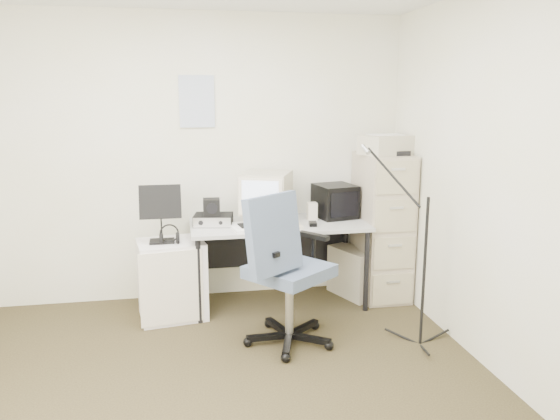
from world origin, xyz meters
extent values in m
cube|color=#2E2718|center=(0.00, 0.00, -0.01)|extent=(3.60, 3.60, 0.01)
cube|color=beige|center=(0.00, 1.80, 1.25)|extent=(3.60, 0.02, 2.50)
cube|color=beige|center=(0.00, -1.80, 1.25)|extent=(3.60, 0.02, 2.50)
cube|color=beige|center=(1.80, 0.00, 1.25)|extent=(0.02, 3.60, 2.50)
cube|color=white|center=(-0.02, 1.79, 1.75)|extent=(0.30, 0.02, 0.44)
cube|color=#A4998A|center=(1.58, 1.48, 0.65)|extent=(0.40, 0.60, 1.30)
cube|color=beige|center=(1.58, 1.44, 1.38)|extent=(0.50, 0.42, 0.17)
cube|color=beige|center=(0.63, 1.45, 0.36)|extent=(1.50, 0.70, 0.73)
cube|color=beige|center=(0.54, 1.52, 0.94)|extent=(0.52, 0.53, 0.43)
cube|color=black|center=(1.17, 1.58, 0.88)|extent=(0.38, 0.40, 0.29)
cube|color=beige|center=(0.94, 1.51, 0.81)|extent=(0.08, 0.08, 0.15)
cube|color=beige|center=(0.56, 1.25, 0.74)|extent=(0.46, 0.17, 0.03)
cube|color=black|center=(0.89, 1.30, 0.75)|extent=(0.08, 0.11, 0.03)
cube|color=black|center=(0.08, 1.48, 0.78)|extent=(0.35, 0.28, 0.09)
cube|color=black|center=(0.06, 1.46, 0.89)|extent=(0.14, 0.14, 0.14)
cube|color=white|center=(0.33, 1.30, 0.74)|extent=(0.29, 0.36, 0.02)
cube|color=beige|center=(1.32, 1.51, 0.22)|extent=(0.37, 0.52, 0.44)
cube|color=slate|center=(0.57, 0.66, 0.58)|extent=(0.94, 0.94, 1.16)
cube|color=silver|center=(-0.28, 1.32, 0.32)|extent=(0.58, 0.49, 0.65)
cube|color=black|center=(-0.35, 1.31, 0.88)|extent=(0.35, 0.23, 0.48)
torus|color=black|center=(-0.29, 1.25, 0.70)|extent=(0.17, 0.17, 0.03)
cylinder|color=black|center=(1.52, 0.47, 0.72)|extent=(0.03, 0.03, 1.45)
camera|label=1|loc=(-0.19, -3.03, 1.81)|focal=35.00mm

